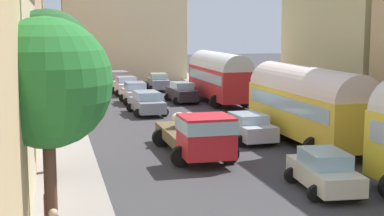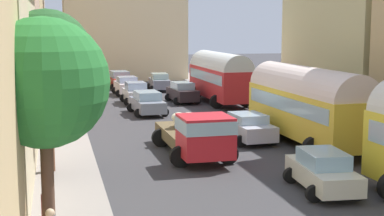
# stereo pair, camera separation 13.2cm
# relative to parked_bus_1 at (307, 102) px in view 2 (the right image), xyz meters

# --- Properties ---
(ground_plane) EXTENTS (154.00, 154.00, 0.00)m
(ground_plane) POSITION_rel_parked_bus_1_xyz_m (-4.69, 9.83, -2.16)
(ground_plane) COLOR #38373A
(sidewalk_left) EXTENTS (2.50, 70.00, 0.14)m
(sidewalk_left) POSITION_rel_parked_bus_1_xyz_m (-11.94, 9.83, -2.09)
(sidewalk_left) COLOR gray
(sidewalk_left) RESTS_ON ground
(sidewalk_right) EXTENTS (2.50, 70.00, 0.14)m
(sidewalk_right) POSITION_rel_parked_bus_1_xyz_m (2.56, 9.83, -2.09)
(sidewalk_right) COLOR gray
(sidewalk_right) RESTS_ON ground
(building_left_3) EXTENTS (6.50, 13.61, 11.00)m
(building_left_3) POSITION_rel_parked_bus_1_xyz_m (-16.15, 23.15, 3.37)
(building_left_3) COLOR tan
(building_left_3) RESTS_ON ground
(building_left_4) EXTENTS (5.26, 14.76, 13.35)m
(building_left_4) POSITION_rel_parked_bus_1_xyz_m (-15.82, 38.01, 4.52)
(building_left_4) COLOR tan
(building_left_4) RESTS_ON ground
(building_right_2) EXTENTS (4.34, 11.41, 9.85)m
(building_right_2) POSITION_rel_parked_bus_1_xyz_m (5.98, 7.03, 2.77)
(building_right_2) COLOR tan
(building_right_2) RESTS_ON ground
(distant_church) EXTENTS (13.01, 7.18, 22.02)m
(distant_church) POSITION_rel_parked_bus_1_xyz_m (-4.69, 37.20, 5.10)
(distant_church) COLOR beige
(distant_church) RESTS_ON ground
(parked_bus_1) EXTENTS (3.54, 9.87, 3.94)m
(parked_bus_1) POSITION_rel_parked_bus_1_xyz_m (0.00, 0.00, 0.00)
(parked_bus_1) COLOR yellow
(parked_bus_1) RESTS_ON ground
(parked_bus_2) EXTENTS (3.41, 9.32, 3.91)m
(parked_bus_2) POSITION_rel_parked_bus_1_xyz_m (0.07, 15.88, -0.01)
(parked_bus_2) COLOR red
(parked_bus_2) RESTS_ON ground
(cargo_truck_0) EXTENTS (3.08, 7.12, 2.19)m
(cargo_truck_0) POSITION_rel_parked_bus_1_xyz_m (-6.20, -1.79, -0.99)
(cargo_truck_0) COLOR red
(cargo_truck_0) RESTS_ON ground
(car_0) EXTENTS (2.47, 4.38, 1.56)m
(car_0) POSITION_rel_parked_bus_1_xyz_m (-6.29, 11.58, -1.37)
(car_0) COLOR gray
(car_0) RESTS_ON ground
(car_1) EXTENTS (2.28, 3.72, 1.65)m
(car_1) POSITION_rel_parked_bus_1_xyz_m (-6.29, 17.08, -1.34)
(car_1) COLOR silver
(car_1) RESTS_ON ground
(car_2) EXTENTS (2.46, 3.71, 1.59)m
(car_2) POSITION_rel_parked_bus_1_xyz_m (-6.29, 22.58, -1.35)
(car_2) COLOR silver
(car_2) RESTS_ON ground
(car_3) EXTENTS (2.54, 4.50, 1.63)m
(car_3) POSITION_rel_parked_bus_1_xyz_m (-6.29, 28.08, -1.34)
(car_3) COLOR #B02920
(car_3) RESTS_ON ground
(car_4) EXTENTS (2.35, 4.02, 1.50)m
(car_4) POSITION_rel_parked_bus_1_xyz_m (-2.96, -7.82, -1.40)
(car_4) COLOR beige
(car_4) RESTS_ON ground
(car_5) EXTENTS (2.47, 4.00, 1.47)m
(car_5) POSITION_rel_parked_bus_1_xyz_m (-2.68, 1.30, -1.40)
(car_5) COLOR silver
(car_5) RESTS_ON ground
(car_6) EXTENTS (2.36, 3.98, 1.61)m
(car_6) POSITION_rel_parked_bus_1_xyz_m (-2.71, 16.64, -1.35)
(car_6) COLOR #291F22
(car_6) RESTS_ON ground
(car_7) EXTENTS (2.25, 3.75, 1.60)m
(car_7) POSITION_rel_parked_bus_1_xyz_m (-2.99, 25.08, -1.35)
(car_7) COLOR gray
(car_7) RESTS_ON ground
(pedestrian_1) EXTENTS (0.42, 0.42, 1.80)m
(pedestrian_1) POSITION_rel_parked_bus_1_xyz_m (-12.63, -11.28, -1.12)
(pedestrian_1) COLOR #503F39
(pedestrian_1) RESTS_ON ground
(roadside_tree_0) EXTENTS (3.35, 3.35, 6.25)m
(roadside_tree_0) POSITION_rel_parked_bus_1_xyz_m (-12.59, -11.47, 2.39)
(roadside_tree_0) COLOR brown
(roadside_tree_0) RESTS_ON ground
(roadside_tree_1) EXTENTS (3.59, 3.59, 6.65)m
(roadside_tree_1) POSITION_rel_parked_bus_1_xyz_m (-12.59, -3.07, 2.67)
(roadside_tree_1) COLOR brown
(roadside_tree_1) RESTS_ON ground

